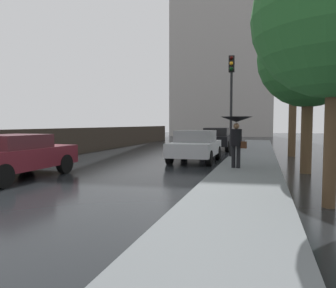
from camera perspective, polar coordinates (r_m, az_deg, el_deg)
car_maroon_near_kerb at (r=10.87m, az=-25.70°, el=-1.84°), size 1.90×4.06×1.36m
car_silver_far_ahead at (r=14.29m, az=4.94°, el=-0.27°), size 1.89×3.85×1.40m
car_black_behind_camera at (r=20.88m, az=8.72°, el=1.01°), size 1.84×4.00×1.43m
pedestrian_with_umbrella_near at (r=11.41m, az=12.16°, el=2.90°), size 1.10×1.10×1.80m
traffic_light at (r=15.49m, az=11.28°, el=9.87°), size 0.26×0.39×4.73m
street_tree_near at (r=17.91m, az=21.57°, el=11.45°), size 2.20×2.20×5.42m
street_tree_mid at (r=7.45m, az=27.69°, el=19.60°), size 3.21×3.21×5.41m
street_tree_far at (r=11.99m, az=23.89°, el=13.95°), size 3.36×3.36×5.60m
distant_tower at (r=49.48m, az=9.63°, el=20.40°), size 14.39×11.32×37.08m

